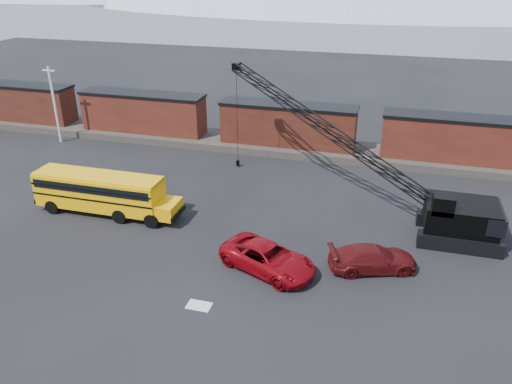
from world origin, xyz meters
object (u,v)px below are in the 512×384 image
red_pickup (268,258)px  crawler_crane (327,129)px  school_bus (104,192)px  maroon_suv (373,258)px

red_pickup → crawler_crane: bearing=14.4°
crawler_crane → red_pickup: bearing=-98.6°
school_bus → red_pickup: size_ratio=1.84×
crawler_crane → maroon_suv: bearing=-64.6°
school_bus → crawler_crane: bearing=25.2°
school_bus → red_pickup: school_bus is taller
red_pickup → maroon_suv: red_pickup is taller
school_bus → crawler_crane: size_ratio=0.53×
school_bus → maroon_suv: 20.56m
red_pickup → maroon_suv: 6.63m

